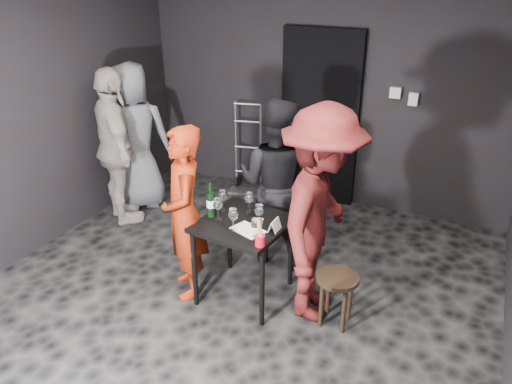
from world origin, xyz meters
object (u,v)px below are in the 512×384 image
at_px(hand_truck, 247,175).
at_px(wine_bottle, 211,203).
at_px(bystander_grey, 133,125).
at_px(breadstick_cup, 260,233).
at_px(tasting_table, 244,232).
at_px(server_red, 184,209).
at_px(woman_black, 277,174).
at_px(man_maroon, 322,193).
at_px(bystander_cream, 114,134).
at_px(stool, 337,286).

xyz_separation_m(hand_truck, wine_bottle, (0.66, -2.05, 0.66)).
relative_size(bystander_grey, breadstick_cup, 8.07).
height_order(tasting_table, server_red, server_red).
height_order(woman_black, man_maroon, man_maroon).
bearing_deg(bystander_grey, breadstick_cup, 122.53).
bearing_deg(wine_bottle, server_red, -144.69).
distance_m(hand_truck, tasting_table, 2.29).
height_order(hand_truck, tasting_table, hand_truck).
distance_m(tasting_table, woman_black, 0.76).
xyz_separation_m(tasting_table, server_red, (-0.50, -0.16, 0.18)).
distance_m(server_red, bystander_grey, 1.96).
xyz_separation_m(woman_black, breadstick_cup, (0.28, -1.01, -0.05)).
xyz_separation_m(man_maroon, wine_bottle, (-0.96, -0.08, -0.27)).
distance_m(woman_black, bystander_cream, 1.93).
relative_size(man_maroon, bystander_grey, 1.11).
relative_size(bystander_cream, breadstick_cup, 8.28).
height_order(tasting_table, stool, tasting_table).
height_order(hand_truck, woman_black, woman_black).
relative_size(hand_truck, server_red, 0.70).
height_order(server_red, bystander_cream, bystander_cream).
relative_size(stool, wine_bottle, 1.48).
height_order(bystander_grey, wine_bottle, bystander_grey).
height_order(tasting_table, breadstick_cup, breadstick_cup).
bearing_deg(server_red, bystander_cream, -158.58).
bearing_deg(bystander_grey, hand_truck, -163.82).
bearing_deg(wine_bottle, hand_truck, 107.82).
distance_m(bystander_cream, bystander_grey, 0.42).
bearing_deg(bystander_grey, stool, 132.27).
xyz_separation_m(hand_truck, bystander_grey, (-1.02, -0.93, 0.81)).
xyz_separation_m(tasting_table, breadstick_cup, (0.29, -0.29, 0.21)).
distance_m(wine_bottle, breadstick_cup, 0.65).
xyz_separation_m(stool, bystander_grey, (-2.85, 1.14, 0.65)).
xyz_separation_m(stool, server_red, (-1.36, -0.12, 0.46)).
relative_size(tasting_table, bystander_cream, 0.36).
xyz_separation_m(stool, man_maroon, (-0.21, 0.09, 0.76)).
bearing_deg(man_maroon, stool, -117.64).
distance_m(tasting_table, server_red, 0.55).
relative_size(tasting_table, man_maroon, 0.33).
bearing_deg(hand_truck, bystander_cream, -138.23).
bearing_deg(woman_black, server_red, 59.70).
relative_size(tasting_table, breadstick_cup, 2.95).
distance_m(stool, bystander_grey, 3.14).
relative_size(bystander_grey, wine_bottle, 6.45).
distance_m(woman_black, breadstick_cup, 1.05).
height_order(stool, wine_bottle, wine_bottle).
bearing_deg(bystander_cream, woman_black, -141.10).
bearing_deg(man_maroon, wine_bottle, 90.17).
height_order(woman_black, breadstick_cup, woman_black).
height_order(hand_truck, bystander_cream, bystander_cream).
height_order(hand_truck, man_maroon, man_maroon).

